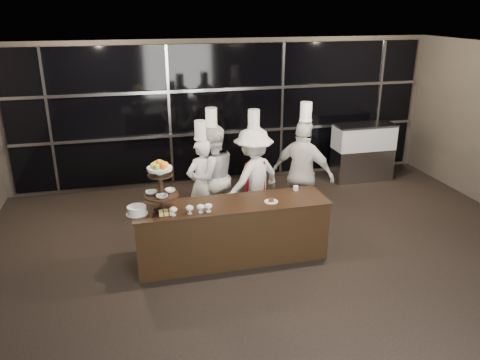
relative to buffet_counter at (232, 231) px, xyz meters
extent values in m
plane|color=black|center=(0.68, -1.59, -0.47)|extent=(10.00, 10.00, 0.00)
plane|color=black|center=(0.68, -1.59, 2.53)|extent=(10.00, 10.00, 0.00)
plane|color=#473F38|center=(0.68, 3.41, 1.03)|extent=(9.00, 0.00, 9.00)
cube|color=black|center=(0.68, 3.35, 1.03)|extent=(8.60, 0.04, 2.80)
cube|color=#A5A5AA|center=(0.68, 3.30, 0.63)|extent=(8.60, 0.06, 0.06)
cube|color=#A5A5AA|center=(0.68, 3.30, 1.53)|extent=(8.60, 0.06, 0.06)
cube|color=#A5A5AA|center=(-2.82, 3.32, 1.03)|extent=(0.05, 0.05, 2.80)
cube|color=#A5A5AA|center=(-0.52, 3.32, 1.03)|extent=(0.05, 0.05, 2.80)
cube|color=#A5A5AA|center=(1.88, 3.32, 1.03)|extent=(0.05, 0.05, 2.80)
cube|color=#A5A5AA|center=(4.18, 3.32, 1.03)|extent=(0.05, 0.05, 2.80)
cube|color=black|center=(0.00, 0.00, -0.02)|extent=(2.80, 0.70, 0.90)
cube|color=black|center=(0.00, 0.00, 0.44)|extent=(2.84, 0.74, 0.03)
cylinder|color=black|center=(-1.00, 0.00, 0.47)|extent=(0.24, 0.24, 0.03)
cylinder|color=black|center=(-1.00, 0.00, 0.80)|extent=(0.06, 0.06, 0.70)
cylinder|color=black|center=(-1.00, 0.00, 0.67)|extent=(0.48, 0.48, 0.02)
cylinder|color=black|center=(-1.00, 0.00, 0.97)|extent=(0.34, 0.34, 0.02)
cylinder|color=white|center=(-1.00, 0.00, 1.02)|extent=(0.10, 0.10, 0.06)
cylinder|color=white|center=(-1.00, 0.00, 1.07)|extent=(0.34, 0.34, 0.04)
sphere|color=orange|center=(-0.92, 0.00, 1.11)|extent=(0.09, 0.09, 0.09)
sphere|color=#6FBA2F|center=(-0.96, 0.07, 1.11)|extent=(0.09, 0.09, 0.09)
sphere|color=#FF9F15|center=(-1.04, 0.07, 1.11)|extent=(0.09, 0.09, 0.09)
sphere|color=#FFF035|center=(-1.08, 0.00, 1.11)|extent=(0.09, 0.09, 0.09)
sphere|color=#89BC30|center=(-1.04, -0.07, 1.11)|extent=(0.09, 0.09, 0.09)
sphere|color=#EE4C14|center=(-0.96, -0.07, 1.11)|extent=(0.09, 0.09, 0.09)
sphere|color=orange|center=(-1.00, 0.00, 1.15)|extent=(0.09, 0.09, 0.09)
imported|color=white|center=(-1.13, 0.06, 0.71)|extent=(0.16, 0.16, 0.04)
imported|color=white|center=(-0.87, 0.06, 0.71)|extent=(0.15, 0.15, 0.05)
imported|color=white|center=(-1.00, -0.12, 0.71)|extent=(0.16, 0.16, 0.04)
cylinder|color=silver|center=(-0.87, -0.22, 0.46)|extent=(0.07, 0.07, 0.01)
cylinder|color=silver|center=(-0.87, -0.22, 0.49)|extent=(0.02, 0.02, 0.05)
ellipsoid|color=silver|center=(-0.87, -0.22, 0.54)|extent=(0.11, 0.11, 0.08)
ellipsoid|color=#1BD262|center=(-0.87, -0.22, 0.54)|extent=(0.08, 0.08, 0.05)
cylinder|color=silver|center=(-0.64, -0.22, 0.46)|extent=(0.07, 0.07, 0.01)
cylinder|color=silver|center=(-0.64, -0.22, 0.49)|extent=(0.02, 0.02, 0.05)
ellipsoid|color=silver|center=(-0.64, -0.22, 0.54)|extent=(0.11, 0.11, 0.08)
ellipsoid|color=red|center=(-0.64, -0.22, 0.54)|extent=(0.08, 0.08, 0.05)
cylinder|color=silver|center=(-0.49, -0.22, 0.46)|extent=(0.07, 0.07, 0.01)
cylinder|color=silver|center=(-0.49, -0.22, 0.49)|extent=(0.02, 0.02, 0.05)
ellipsoid|color=silver|center=(-0.49, -0.22, 0.54)|extent=(0.11, 0.11, 0.08)
ellipsoid|color=beige|center=(-0.49, -0.22, 0.54)|extent=(0.08, 0.08, 0.05)
cylinder|color=silver|center=(-0.38, -0.22, 0.46)|extent=(0.07, 0.07, 0.01)
cylinder|color=silver|center=(-0.38, -0.22, 0.49)|extent=(0.02, 0.02, 0.05)
ellipsoid|color=silver|center=(-0.38, -0.22, 0.54)|extent=(0.11, 0.11, 0.08)
ellipsoid|color=#55381A|center=(-0.38, -0.22, 0.54)|extent=(0.08, 0.08, 0.05)
cylinder|color=white|center=(-1.35, -0.05, 0.46)|extent=(0.30, 0.30, 0.01)
cylinder|color=white|center=(-1.35, -0.05, 0.51)|extent=(0.26, 0.26, 0.10)
cube|color=#FFDF7C|center=(-1.03, -0.20, 0.48)|extent=(0.06, 0.06, 0.05)
cube|color=#FFDF7C|center=(-0.96, -0.20, 0.48)|extent=(0.06, 0.06, 0.05)
cube|color=#FFDF7C|center=(-0.89, -0.20, 0.48)|extent=(0.06, 0.06, 0.05)
cube|color=#FFDF7C|center=(-1.03, -0.13, 0.48)|extent=(0.06, 0.06, 0.05)
cube|color=#FFDF7C|center=(-0.96, -0.13, 0.48)|extent=(0.06, 0.06, 0.05)
cube|color=#FFDF7C|center=(-0.89, -0.13, 0.48)|extent=(0.06, 0.06, 0.05)
cylinder|color=white|center=(0.57, -0.10, 0.46)|extent=(0.20, 0.20, 0.01)
cylinder|color=#4C2814|center=(0.57, -0.10, 0.49)|extent=(0.08, 0.08, 0.04)
cylinder|color=white|center=(1.08, 0.25, 0.49)|extent=(0.08, 0.08, 0.07)
cube|color=#A5A5AA|center=(3.55, 2.71, -0.12)|extent=(1.28, 0.55, 0.70)
cube|color=silver|center=(3.55, 2.71, 0.48)|extent=(1.28, 0.55, 0.50)
cube|color=#FFC67F|center=(3.55, 2.71, 0.48)|extent=(1.19, 0.46, 0.40)
cube|color=#A5A5AA|center=(3.55, 2.71, 0.75)|extent=(1.30, 0.57, 0.04)
imported|color=silver|center=(-0.24, 1.17, 0.33)|extent=(0.68, 0.58, 1.58)
cylinder|color=white|center=(-0.24, 1.17, 1.27)|extent=(0.19, 0.19, 0.30)
cylinder|color=white|center=(-0.24, 1.17, 1.12)|extent=(0.21, 0.21, 0.03)
imported|color=silver|center=(-0.04, 1.27, 0.42)|extent=(1.00, 0.86, 1.76)
cylinder|color=white|center=(-0.04, 1.27, 1.45)|extent=(0.19, 0.19, 0.30)
cylinder|color=white|center=(-0.04, 1.27, 1.30)|extent=(0.21, 0.21, 0.03)
imported|color=white|center=(0.61, 1.01, 0.41)|extent=(1.31, 1.12, 1.75)
cylinder|color=white|center=(0.61, 1.01, 1.44)|extent=(0.19, 0.19, 0.30)
cylinder|color=white|center=(0.61, 1.01, 1.29)|extent=(0.21, 0.21, 0.03)
cube|color=maroon|center=(0.61, 0.89, 0.41)|extent=(0.34, 0.03, 0.65)
imported|color=silver|center=(1.43, 0.86, 0.47)|extent=(1.11, 1.08, 1.86)
cylinder|color=white|center=(1.43, 0.86, 1.55)|extent=(0.19, 0.19, 0.30)
cylinder|color=white|center=(1.43, 0.86, 1.40)|extent=(0.21, 0.21, 0.03)
camera|label=1|loc=(-1.39, -6.08, 3.14)|focal=35.00mm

